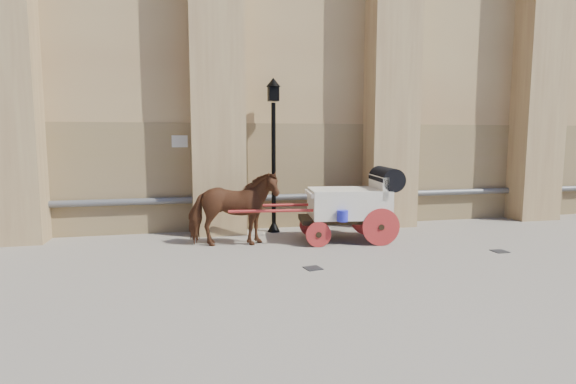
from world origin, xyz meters
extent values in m
plane|color=slate|center=(0.00, 0.00, 0.00)|extent=(90.00, 90.00, 0.00)
cube|color=#836A4B|center=(2.00, 4.15, 1.50)|extent=(44.00, 0.35, 3.00)
cylinder|color=#59595B|center=(2.00, 3.88, 0.90)|extent=(42.00, 0.18, 0.18)
cube|color=beige|center=(-2.00, 3.97, 2.50)|extent=(0.42, 0.04, 0.32)
imported|color=brown|center=(-0.79, 2.05, 0.90)|extent=(2.20, 1.13, 1.80)
cube|color=black|center=(2.01, 1.99, 0.56)|extent=(2.35, 1.30, 0.12)
cube|color=#EEE3CB|center=(2.11, 1.97, 0.96)|extent=(2.08, 1.51, 0.71)
cube|color=#EEE3CB|center=(2.87, 1.87, 1.37)|extent=(0.32, 1.28, 0.56)
cube|color=#EEE3CB|center=(1.26, 2.09, 1.22)|extent=(0.50, 1.15, 0.10)
cylinder|color=black|center=(3.07, 1.84, 1.57)|extent=(0.73, 1.33, 0.57)
cylinder|color=#B62927|center=(2.68, 1.26, 0.46)|extent=(0.91, 0.18, 0.91)
cylinder|color=#B62927|center=(2.85, 2.51, 0.46)|extent=(0.91, 0.18, 0.91)
cylinder|color=#B62927|center=(1.17, 1.46, 0.30)|extent=(0.61, 0.14, 0.61)
cylinder|color=#B62927|center=(1.34, 2.71, 0.30)|extent=(0.61, 0.14, 0.61)
cylinder|color=#B62927|center=(0.29, 1.76, 0.86)|extent=(2.42, 0.40, 0.07)
cylinder|color=#B62927|center=(0.41, 2.66, 0.86)|extent=(2.42, 0.40, 0.07)
cylinder|color=#2429CB|center=(1.71, 1.31, 0.76)|extent=(0.26, 0.26, 0.26)
cylinder|color=black|center=(0.49, 3.47, 1.77)|extent=(0.12, 0.12, 3.53)
cone|color=black|center=(0.49, 3.47, 0.18)|extent=(0.35, 0.35, 0.35)
cube|color=black|center=(0.49, 3.47, 3.78)|extent=(0.27, 0.27, 0.41)
cone|color=black|center=(0.49, 3.47, 4.08)|extent=(0.39, 0.39, 0.24)
cube|color=black|center=(0.55, -0.22, 0.01)|extent=(0.37, 0.37, 0.01)
cube|color=black|center=(5.10, 0.11, 0.01)|extent=(0.32, 0.32, 0.01)
camera|label=1|loc=(-1.90, -8.58, 2.58)|focal=28.00mm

